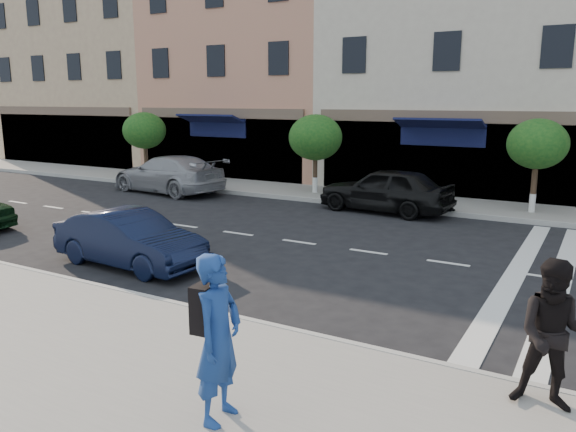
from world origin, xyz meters
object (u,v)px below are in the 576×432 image
(walker, at_px, (555,335))
(car_far_mid, at_px, (385,190))
(car_near_mid, at_px, (130,239))
(car_far_left, at_px, (168,174))
(photographer, at_px, (218,338))

(walker, distance_m, car_far_mid, 12.69)
(walker, relative_size, car_near_mid, 0.47)
(walker, bearing_deg, car_near_mid, 160.32)
(car_near_mid, relative_size, car_far_mid, 0.86)
(car_far_left, height_order, car_far_mid, car_far_mid)
(photographer, distance_m, car_far_left, 17.54)
(car_near_mid, relative_size, car_far_left, 0.73)
(photographer, height_order, car_far_left, photographer)
(photographer, xyz_separation_m, car_near_mid, (-5.73, 4.29, -0.50))
(walker, height_order, car_near_mid, walker)
(walker, height_order, car_far_left, walker)
(photographer, xyz_separation_m, car_far_mid, (-2.87, 13.25, -0.37))
(walker, xyz_separation_m, car_far_left, (-15.35, 10.57, -0.30))
(car_far_left, distance_m, car_far_mid, 9.22)
(car_near_mid, xyz_separation_m, car_far_left, (-6.34, 8.44, 0.13))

